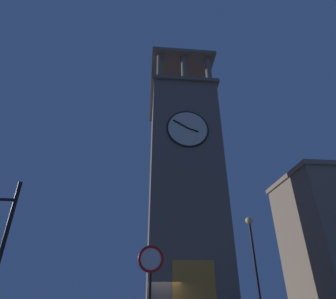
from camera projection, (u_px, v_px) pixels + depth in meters
clocktower at (183, 184)px, 27.28m from camera, size 7.39×8.28×29.03m
street_lamp at (253, 249)px, 15.67m from camera, size 0.44×0.44×5.92m
no_horn_sign at (151, 268)px, 7.92m from camera, size 0.78×0.14×3.04m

